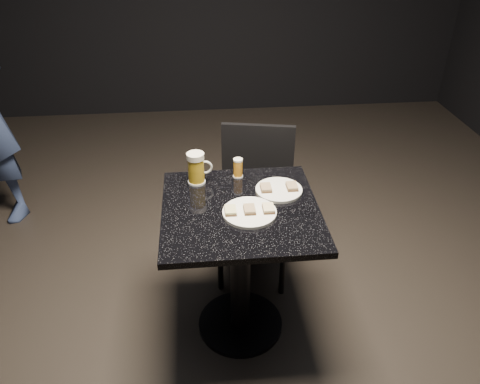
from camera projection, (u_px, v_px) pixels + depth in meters
name	position (u px, v px, depth m)	size (l,w,h in m)	color
floor	(240.00, 325.00, 2.48)	(6.00, 6.00, 0.00)	black
plate_large	(249.00, 212.00, 2.04)	(0.24, 0.24, 0.01)	white
plate_small	(279.00, 190.00, 2.20)	(0.22, 0.22, 0.01)	white
table	(240.00, 250.00, 2.21)	(0.70, 0.70, 0.75)	black
beer_mug	(196.00, 168.00, 2.23)	(0.12, 0.09, 0.16)	silver
beer_tumbler	(238.00, 168.00, 2.29)	(0.05, 0.05, 0.10)	silver
chair	(256.00, 194.00, 2.64)	(0.48, 0.48, 0.87)	black
canapes_on_plate_large	(250.00, 209.00, 2.03)	(0.22, 0.07, 0.02)	#4C3521
canapes_on_plate_small	(279.00, 187.00, 2.19)	(0.17, 0.07, 0.02)	#4C3521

